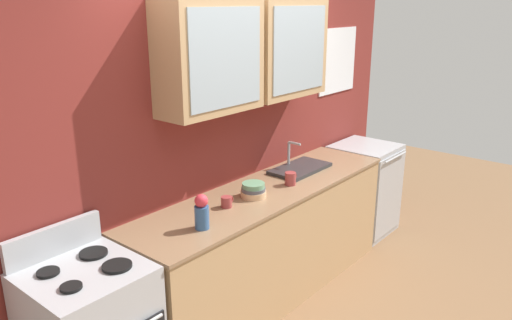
{
  "coord_description": "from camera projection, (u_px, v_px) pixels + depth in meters",
  "views": [
    {
      "loc": [
        -2.86,
        -2.26,
        2.33
      ],
      "look_at": [
        -0.14,
        0.0,
        1.2
      ],
      "focal_mm": 35.14,
      "sensor_mm": 36.0,
      "label": 1
    }
  ],
  "objects": [
    {
      "name": "dishwasher",
      "position": [
        363.0,
        188.0,
        5.21
      ],
      "size": [
        0.6,
        0.63,
        0.93
      ],
      "color": "#ADAFB5",
      "rests_on": "ground_plane"
    },
    {
      "name": "counter",
      "position": [
        267.0,
        243.0,
        4.04
      ],
      "size": [
        2.56,
        0.65,
        0.93
      ],
      "color": "tan",
      "rests_on": "ground_plane"
    },
    {
      "name": "cup_near_sink",
      "position": [
        290.0,
        179.0,
        3.97
      ],
      "size": [
        0.13,
        0.09,
        0.1
      ],
      "color": "#993838",
      "rests_on": "counter"
    },
    {
      "name": "sink_faucet",
      "position": [
        300.0,
        168.0,
        4.33
      ],
      "size": [
        0.56,
        0.31,
        0.24
      ],
      "color": "#2D2D30",
      "rests_on": "counter"
    },
    {
      "name": "cup_near_bowls",
      "position": [
        227.0,
        202.0,
        3.54
      ],
      "size": [
        0.11,
        0.08,
        0.08
      ],
      "color": "#993838",
      "rests_on": "counter"
    },
    {
      "name": "back_wall_unit",
      "position": [
        236.0,
        118.0,
        3.94
      ],
      "size": [
        4.45,
        0.41,
        2.56
      ],
      "color": "maroon",
      "rests_on": "ground_plane"
    },
    {
      "name": "vase",
      "position": [
        202.0,
        212.0,
        3.19
      ],
      "size": [
        0.09,
        0.09,
        0.23
      ],
      "color": "#33598C",
      "rests_on": "counter"
    },
    {
      "name": "bowl_stack",
      "position": [
        253.0,
        190.0,
        3.73
      ],
      "size": [
        0.19,
        0.19,
        0.11
      ],
      "color": "#E0AD7F",
      "rests_on": "counter"
    },
    {
      "name": "ground_plane",
      "position": [
        267.0,
        293.0,
        4.18
      ],
      "size": [
        10.0,
        10.0,
        0.0
      ],
      "primitive_type": "plane",
      "color": "brown"
    }
  ]
}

